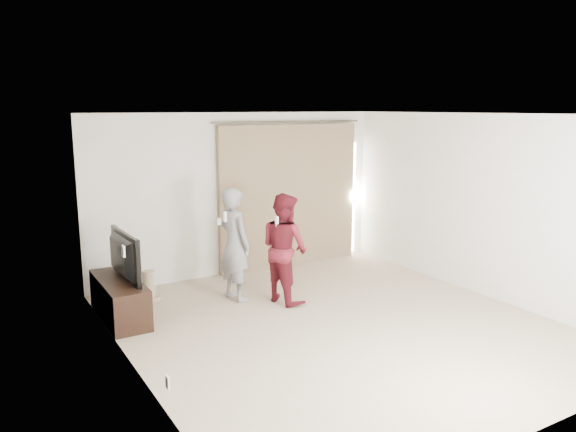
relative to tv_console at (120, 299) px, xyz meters
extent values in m
plane|color=#CAB397|center=(2.27, -1.63, -0.26)|extent=(5.50, 5.50, 0.00)
cube|color=white|center=(2.27, 1.12, 1.04)|extent=(5.00, 0.04, 2.60)
cube|color=white|center=(-0.23, -1.63, 1.04)|extent=(0.04, 5.50, 2.60)
cube|color=white|center=(-0.22, -1.23, 0.94)|extent=(0.02, 0.08, 0.12)
cube|color=white|center=(-0.22, -2.53, 0.04)|extent=(0.02, 0.08, 0.12)
cube|color=white|center=(2.27, -1.63, 2.34)|extent=(5.00, 5.50, 0.01)
cube|color=#96785C|center=(3.17, 1.05, 0.94)|extent=(2.60, 0.10, 2.40)
cylinder|color=brown|center=(3.17, 1.05, 2.18)|extent=(2.80, 0.03, 0.03)
cube|color=white|center=(4.53, 1.09, 0.79)|extent=(0.08, 0.04, 2.00)
cube|color=black|center=(0.00, 0.00, 0.00)|extent=(0.46, 1.34, 0.51)
imported|color=black|center=(0.00, 0.00, 0.56)|extent=(0.17, 1.07, 0.61)
cylinder|color=tan|center=(0.53, 0.50, -0.23)|extent=(0.32, 0.32, 0.05)
cylinder|color=tan|center=(0.53, 0.50, -0.02)|extent=(0.18, 0.18, 0.37)
imported|color=gray|center=(1.60, -0.07, 0.54)|extent=(0.48, 0.64, 1.60)
cube|color=white|center=(1.42, -0.17, 0.97)|extent=(0.04, 0.04, 0.14)
cube|color=white|center=(1.42, 0.05, 0.86)|extent=(0.05, 0.05, 0.09)
imported|color=maroon|center=(2.17, -0.50, 0.51)|extent=(0.70, 0.83, 1.53)
cube|color=white|center=(1.99, -0.60, 0.92)|extent=(0.04, 0.04, 0.14)
cube|color=white|center=(1.99, -0.38, 0.81)|extent=(0.05, 0.05, 0.09)
camera|label=1|loc=(-1.63, -7.00, 2.43)|focal=35.00mm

